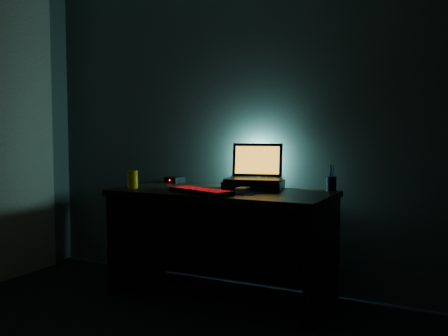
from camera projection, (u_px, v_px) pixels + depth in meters
The scene contains 11 objects.
room at pixel (34, 106), 1.93m from camera, with size 3.50×4.00×2.50m.
desk at pixel (225, 226), 3.48m from camera, with size 1.50×0.70×0.75m.
curtain at pixel (19, 132), 3.97m from camera, with size 0.06×0.65×2.30m, color beige.
riser at pixel (254, 185), 3.48m from camera, with size 0.40×0.30×0.06m, color black.
laptop at pixel (255, 172), 3.52m from camera, with size 0.43×0.36×0.26m.
keyboard at pixel (201, 191), 3.26m from camera, with size 0.50×0.31×0.03m.
mousepad at pixel (243, 193), 3.26m from camera, with size 0.22×0.20×0.00m, color navy.
mouse at pixel (243, 190), 3.26m from camera, with size 0.07×0.11×0.03m, color gray.
pen_cup at pixel (331, 184), 3.38m from camera, with size 0.07×0.07×0.10m, color black.
juice_glass at pixel (133, 179), 3.55m from camera, with size 0.07×0.07×0.12m, color yellow.
router at pixel (175, 180), 3.93m from camera, with size 0.16×0.14×0.04m.
Camera 1 is at (1.53, -1.41, 1.15)m, focal length 40.00 mm.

